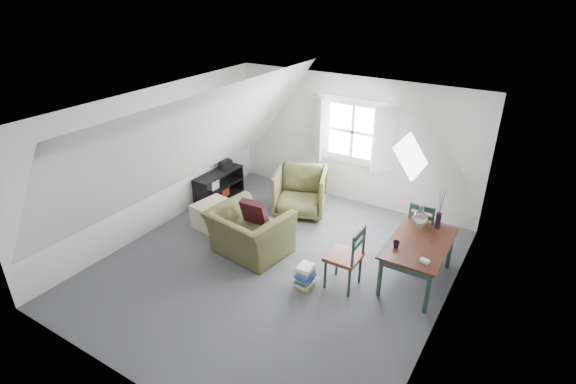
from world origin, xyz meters
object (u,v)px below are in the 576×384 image
Objects in this scene: armchair_far at (300,212)px; ottoman at (216,215)px; armchair_near at (250,252)px; dining_chair_near at (346,257)px; dining_table at (419,248)px; dining_chair_far at (422,227)px; magazine_stack at (305,277)px; media_shelf at (218,188)px.

ottoman reaches higher than armchair_far.
dining_chair_near is at bearing -171.71° from armchair_near.
armchair_near is at bearing -20.21° from ottoman.
ottoman is (-1.04, 0.38, 0.22)m from armchair_near.
dining_chair_near is (-0.84, -0.66, -0.07)m from dining_table.
armchair_near is 1.79× the size of ottoman.
dining_chair_near reaches higher than ottoman.
dining_chair_near reaches higher than dining_chair_far.
dining_table reaches higher than magazine_stack.
armchair_far is 1.01× the size of dining_chair_far.
armchair_near is 1.24× the size of dining_chair_far.
armchair_near is 1.65m from armchair_far.
dining_chair_near is at bearing -143.53° from dining_table.
dining_chair_far is 2.65× the size of magazine_stack.
ottoman is 0.69× the size of dining_chair_far.
media_shelf reaches higher than magazine_stack.
media_shelf is at bearing 171.62° from armchair_far.
dining_table reaches higher than media_shelf.
ottoman is 2.37m from magazine_stack.
dining_chair_far is 0.83× the size of media_shelf.
armchair_far is 0.71× the size of dining_table.
ottoman is 0.66× the size of dining_chair_near.
dining_table is 4.30m from media_shelf.
armchair_far is 2.44m from dining_chair_far.
dining_chair_far is at bearing 100.68° from dining_table.
dining_table is 1.07m from dining_chair_near.
ottoman is at bearing 17.48° from dining_chair_far.
dining_table is at bearing 123.57° from dining_chair_near.
dining_table is (3.59, 0.29, 0.37)m from ottoman.
media_shelf is at bearing -114.57° from dining_chair_near.
armchair_far is 0.96× the size of dining_chair_near.
dining_chair_far is 4.09m from media_shelf.
ottoman is at bearing -48.68° from media_shelf.
ottoman is 3.59m from dining_chair_far.
dining_table reaches higher than armchair_near.
media_shelf is at bearing -27.96° from armchair_near.
armchair_far reaches higher than armchair_near.
dining_table reaches higher than ottoman.
dining_chair_near is at bearing -65.56° from armchair_far.
dining_chair_far is at bearing 6.64° from media_shelf.
ottoman reaches higher than magazine_stack.
ottoman is 3.62m from dining_table.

